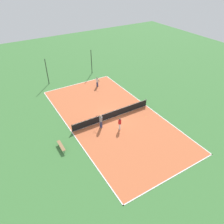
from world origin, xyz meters
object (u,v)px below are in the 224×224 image
Objects in this scene: tennis_net at (112,114)px; tennis_ball_right_alley at (119,118)px; fence_post_back_left at (47,72)px; tennis_ball_left_sideline at (146,117)px; player_far_white at (97,81)px; bench at (61,146)px; player_coach_red at (120,123)px; player_baseline_gray at (101,120)px; fence_post_back_right at (91,62)px.

tennis_ball_right_alley is (0.70, -0.53, -0.50)m from tennis_net.
tennis_ball_right_alley is at bearing -71.57° from fence_post_back_left.
fence_post_back_left is (-3.97, 13.50, 1.57)m from tennis_net.
fence_post_back_left reaches higher than tennis_net.
tennis_ball_left_sideline is at bearing -63.51° from fence_post_back_left.
player_far_white is 10.77m from tennis_ball_left_sideline.
tennis_net is 6.05× the size of bench.
tennis_ball_left_sideline is (4.24, 0.31, -0.88)m from player_coach_red.
tennis_ball_right_alley is 0.02× the size of fence_post_back_left.
bench is 1.01× the size of player_baseline_gray.
tennis_ball_right_alley is at bearing 152.60° from tennis_ball_left_sideline.
player_far_white is (4.56, 9.49, -0.14)m from player_baseline_gray.
fence_post_back_left is at bearing 116.49° from tennis_ball_left_sideline.
tennis_net is 6.86× the size of player_coach_red.
player_far_white reaches higher than bench.
tennis_ball_right_alley is at bearing -36.97° from tennis_net.
player_baseline_gray is at bearing -30.17° from player_far_white.
bench is 19.40m from fence_post_back_right.
tennis_ball_right_alley is at bearing -80.02° from bench.
tennis_net is 162.52× the size of tennis_ball_left_sideline.
fence_post_back_right is at bearing 0.00° from fence_post_back_left.
player_coach_red is 16.39m from fence_post_back_left.
tennis_net reaches higher than bench.
player_baseline_gray is at bearing 169.13° from tennis_ball_left_sideline.
player_baseline_gray is (5.41, 0.99, 0.68)m from bench.
tennis_ball_left_sideline is at bearing -90.55° from fence_post_back_right.
player_far_white is at bearing -43.58° from bench.
player_coach_red is at bearing -18.92° from player_far_white.
tennis_ball_left_sideline is (3.12, -1.62, 0.00)m from tennis_ball_right_alley.
player_far_white is 23.42× the size of tennis_ball_right_alley.
tennis_net reaches higher than tennis_ball_left_sideline.
player_far_white reaches higher than tennis_ball_left_sideline.
player_baseline_gray reaches higher than tennis_ball_right_alley.
tennis_ball_right_alley is 3.52m from tennis_ball_left_sideline.
fence_post_back_right is (4.39, 15.96, 1.19)m from player_coach_red.
tennis_ball_left_sideline is 0.02× the size of fence_post_back_right.
fence_post_back_left reaches higher than player_far_white.
tennis_ball_right_alley is (1.12, 1.93, -0.88)m from player_coach_red.
fence_post_back_left reaches higher than player_coach_red.
bench is at bearing -165.32° from tennis_net.
fence_post_back_right is at bearing 25.59° from player_coach_red.
bench is (-7.58, -1.98, -0.16)m from tennis_net.
bench is 15.99m from fence_post_back_left.
fence_post_back_right is (6.14, 14.50, 1.05)m from player_baseline_gray.
player_coach_red is (1.75, -1.46, -0.13)m from player_baseline_gray.
bench is at bearing 127.21° from player_coach_red.
player_far_white is 8.19m from fence_post_back_left.
fence_post_back_right reaches higher than tennis_ball_left_sideline.
tennis_ball_left_sideline is at bearing -29.31° from tennis_net.
player_baseline_gray is 26.58× the size of tennis_ball_right_alley.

